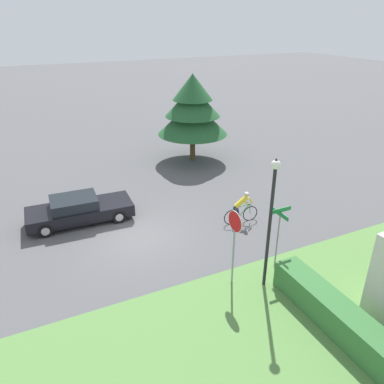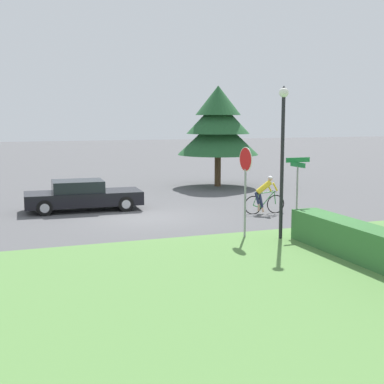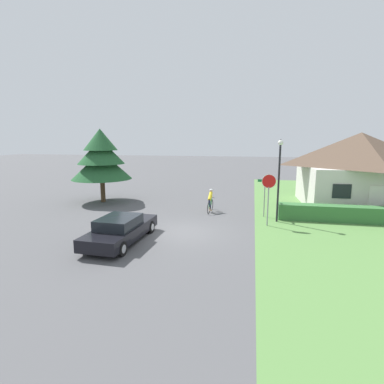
{
  "view_description": "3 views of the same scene",
  "coord_description": "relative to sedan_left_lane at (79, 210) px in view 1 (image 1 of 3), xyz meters",
  "views": [
    {
      "loc": [
        13.74,
        -3.79,
        8.77
      ],
      "look_at": [
        -0.12,
        2.75,
        1.55
      ],
      "focal_mm": 35.0,
      "sensor_mm": 36.0,
      "label": 1
    },
    {
      "loc": [
        19.85,
        -5.3,
        3.86
      ],
      "look_at": [
        -0.08,
        2.03,
        0.89
      ],
      "focal_mm": 50.0,
      "sensor_mm": 36.0,
      "label": 2
    },
    {
      "loc": [
        3.58,
        -14.62,
        4.83
      ],
      "look_at": [
        -0.01,
        3.01,
        1.63
      ],
      "focal_mm": 28.0,
      "sensor_mm": 36.0,
      "label": 3
    }
  ],
  "objects": [
    {
      "name": "street_lamp",
      "position": [
        7.5,
        5.15,
        2.48
      ],
      "size": [
        0.3,
        0.3,
        4.83
      ],
      "color": "black",
      "rests_on": "ground"
    },
    {
      "name": "cyclist",
      "position": [
        3.29,
        6.78,
        0.11
      ],
      "size": [
        0.44,
        1.74,
        1.54
      ],
      "rotation": [
        0.0,
        0.0,
        1.5
      ],
      "color": "black",
      "rests_on": "ground"
    },
    {
      "name": "sedan_left_lane",
      "position": [
        0.0,
        0.0,
        0.0
      ],
      "size": [
        2.03,
        4.84,
        1.27
      ],
      "rotation": [
        0.0,
        0.0,
        1.53
      ],
      "color": "black",
      "rests_on": "ground"
    },
    {
      "name": "stop_sign",
      "position": [
        6.9,
        4.17,
        1.48
      ],
      "size": [
        0.78,
        0.07,
        2.92
      ],
      "rotation": [
        0.0,
        0.0,
        3.21
      ],
      "color": "gray",
      "rests_on": "ground"
    },
    {
      "name": "street_name_sign",
      "position": [
        6.78,
        6.16,
        1.15
      ],
      "size": [
        0.9,
        0.9,
        2.53
      ],
      "color": "gray",
      "rests_on": "ground"
    },
    {
      "name": "ground_plane",
      "position": [
        2.42,
        1.99,
        -0.62
      ],
      "size": [
        140.0,
        140.0,
        0.0
      ],
      "primitive_type": "plane",
      "color": "#515154"
    },
    {
      "name": "conifer_tall_near",
      "position": [
        -5.35,
        8.4,
        2.8
      ],
      "size": [
        4.52,
        4.52,
        5.6
      ],
      "color": "#4C3823",
      "rests_on": "ground"
    }
  ]
}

